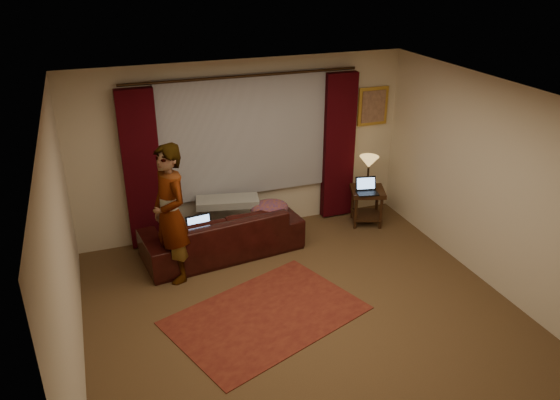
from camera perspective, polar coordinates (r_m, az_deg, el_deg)
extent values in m
cube|color=brown|center=(6.61, 2.80, -12.20)|extent=(5.00, 5.00, 0.01)
cube|color=silver|center=(5.47, 3.36, 10.23)|extent=(5.00, 5.00, 0.02)
cube|color=beige|center=(8.10, -3.82, 5.43)|extent=(5.00, 0.02, 2.60)
cube|color=beige|center=(4.13, 17.20, -16.75)|extent=(5.00, 0.02, 2.60)
cube|color=beige|center=(5.55, -21.61, -5.85)|extent=(0.02, 5.00, 2.60)
cube|color=beige|center=(7.20, 21.73, 1.15)|extent=(0.02, 5.00, 2.60)
cube|color=#94939B|center=(7.98, -3.74, 6.66)|extent=(2.50, 0.05, 1.80)
cube|color=#310308|center=(7.79, -14.22, 2.96)|extent=(0.50, 0.14, 2.30)
cube|color=#310308|center=(8.56, 6.13, 5.55)|extent=(0.50, 0.14, 2.30)
cylinder|color=black|center=(7.71, -3.81, 12.78)|extent=(0.04, 0.04, 3.40)
cube|color=gold|center=(8.73, 9.68, 9.64)|extent=(0.50, 0.04, 0.60)
imported|color=black|center=(7.71, -6.11, -2.58)|extent=(2.32, 1.21, 0.90)
cube|color=gray|center=(7.79, -5.58, 1.46)|extent=(0.95, 0.54, 0.11)
ellipsoid|color=brown|center=(7.85, -1.12, -0.95)|extent=(0.57, 0.44, 0.24)
cube|color=maroon|center=(6.63, -1.45, -11.95)|extent=(2.56, 2.13, 0.01)
cube|color=black|center=(8.69, 9.04, -0.65)|extent=(0.65, 0.65, 0.58)
imported|color=gray|center=(7.02, -11.38, -1.47)|extent=(0.67, 0.67, 1.85)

